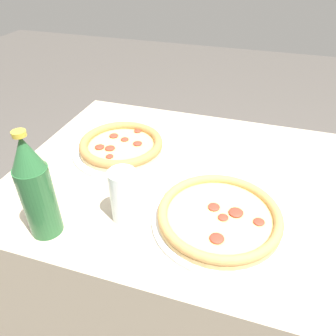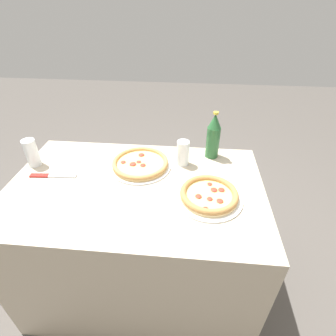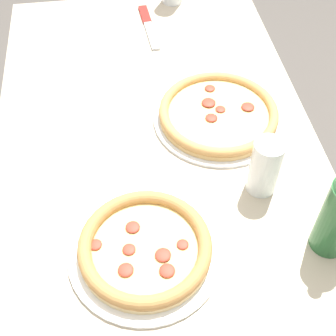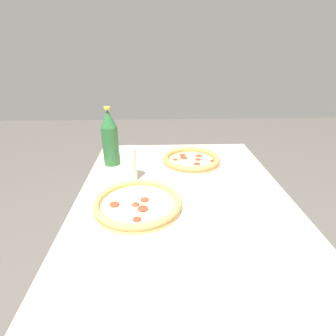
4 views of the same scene
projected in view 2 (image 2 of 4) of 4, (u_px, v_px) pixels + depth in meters
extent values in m
plane|color=#4C4742|center=(144.00, 280.00, 1.64)|extent=(8.00, 8.00, 0.00)
cube|color=#B7A88E|center=(140.00, 240.00, 1.42)|extent=(1.18, 0.74, 0.76)
cylinder|color=white|center=(209.00, 198.00, 1.13)|extent=(0.29, 0.29, 0.01)
cylinder|color=#E5C689|center=(209.00, 196.00, 1.12)|extent=(0.25, 0.25, 0.01)
cylinder|color=#E5C170|center=(209.00, 195.00, 1.12)|extent=(0.22, 0.22, 0.00)
torus|color=#AD7A42|center=(209.00, 194.00, 1.11)|extent=(0.25, 0.25, 0.03)
ellipsoid|color=#A83323|center=(198.00, 196.00, 1.10)|extent=(0.03, 0.03, 0.01)
ellipsoid|color=#A83323|center=(210.00, 184.00, 1.17)|extent=(0.02, 0.02, 0.00)
ellipsoid|color=#A83323|center=(220.00, 201.00, 1.08)|extent=(0.03, 0.03, 0.01)
ellipsoid|color=#A83323|center=(210.00, 199.00, 1.09)|extent=(0.02, 0.02, 0.01)
ellipsoid|color=#A83323|center=(214.00, 190.00, 1.14)|extent=(0.03, 0.03, 0.01)
ellipsoid|color=#A83323|center=(221.00, 190.00, 1.14)|extent=(0.03, 0.03, 0.01)
ellipsoid|color=#A83323|center=(206.00, 209.00, 1.04)|extent=(0.02, 0.02, 0.01)
cylinder|color=silver|center=(141.00, 166.00, 1.32)|extent=(0.31, 0.31, 0.01)
cylinder|color=tan|center=(141.00, 165.00, 1.32)|extent=(0.28, 0.28, 0.01)
cylinder|color=#E5C170|center=(141.00, 163.00, 1.31)|extent=(0.24, 0.24, 0.00)
torus|color=tan|center=(141.00, 162.00, 1.31)|extent=(0.28, 0.28, 0.02)
ellipsoid|color=#A83323|center=(133.00, 164.00, 1.30)|extent=(0.03, 0.03, 0.01)
ellipsoid|color=#A83323|center=(143.00, 165.00, 1.29)|extent=(0.03, 0.03, 0.01)
ellipsoid|color=#A83323|center=(141.00, 155.00, 1.37)|extent=(0.03, 0.03, 0.01)
ellipsoid|color=#A83323|center=(123.00, 162.00, 1.31)|extent=(0.03, 0.03, 0.01)
ellipsoid|color=#A83323|center=(139.00, 162.00, 1.32)|extent=(0.02, 0.02, 0.01)
cylinder|color=white|center=(183.00, 153.00, 1.31)|extent=(0.06, 0.06, 0.13)
cylinder|color=silver|center=(183.00, 157.00, 1.32)|extent=(0.05, 0.05, 0.07)
cylinder|color=white|center=(32.00, 153.00, 1.30)|extent=(0.06, 0.06, 0.14)
cylinder|color=orange|center=(33.00, 157.00, 1.32)|extent=(0.05, 0.05, 0.08)
cylinder|color=#286033|center=(213.00, 142.00, 1.36)|extent=(0.07, 0.07, 0.17)
cone|color=#286033|center=(215.00, 121.00, 1.29)|extent=(0.07, 0.07, 0.07)
cylinder|color=gold|center=(216.00, 113.00, 1.27)|extent=(0.03, 0.03, 0.01)
cube|color=maroon|center=(39.00, 176.00, 1.26)|extent=(0.09, 0.03, 0.01)
cube|color=silver|center=(62.00, 176.00, 1.26)|extent=(0.13, 0.03, 0.01)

